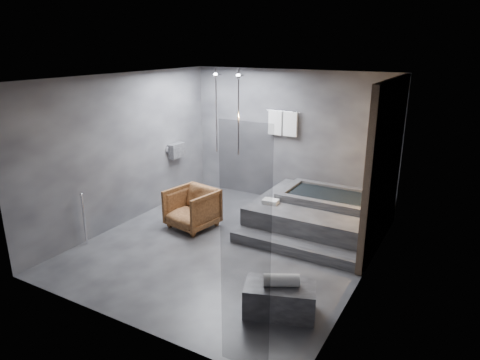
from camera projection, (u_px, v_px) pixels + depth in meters
The scene contains 7 objects.
room at pixel (258, 146), 6.83m from camera, with size 5.00×5.04×2.82m.
tub_deck at pixel (318, 214), 7.97m from camera, with size 2.20×2.00×0.50m, color #2E2E30.
tub_step at pixel (293, 247), 7.04m from camera, with size 2.20×0.36×0.18m, color #2E2E30.
concrete_bench at pixel (280, 299), 5.42m from camera, with size 0.89×0.49×0.40m, color #333335.
driftwood_chair at pixel (192, 208), 7.93m from camera, with size 0.80×0.82×0.75m, color #3F220F.
rolled_towel at pixel (281, 280), 5.32m from camera, with size 0.16×0.16×0.45m, color silver.
deck_towel at pixel (270, 201), 7.81m from camera, with size 0.28×0.20×0.07m, color silver.
Camera 1 is at (3.44, -5.69, 3.30)m, focal length 32.00 mm.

